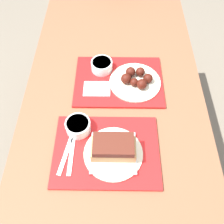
% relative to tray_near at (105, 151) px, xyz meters
% --- Properties ---
extents(ground_plane, '(12.00, 12.00, 0.00)m').
position_rel_tray_near_xyz_m(ground_plane, '(0.03, 0.17, -0.78)').
color(ground_plane, '#706656').
extents(picnic_table, '(0.83, 1.78, 0.78)m').
position_rel_tray_near_xyz_m(picnic_table, '(0.03, 0.17, -0.10)').
color(picnic_table, brown).
rests_on(picnic_table, ground_plane).
extents(picnic_bench_far, '(0.79, 0.28, 0.43)m').
position_rel_tray_near_xyz_m(picnic_bench_far, '(0.03, 1.28, -0.42)').
color(picnic_bench_far, brown).
rests_on(picnic_bench_far, ground_plane).
extents(tray_near, '(0.41, 0.31, 0.01)m').
position_rel_tray_near_xyz_m(tray_near, '(0.00, 0.00, 0.00)').
color(tray_near, red).
rests_on(tray_near, picnic_table).
extents(tray_far, '(0.41, 0.31, 0.01)m').
position_rel_tray_near_xyz_m(tray_far, '(0.05, 0.36, 0.00)').
color(tray_far, red).
rests_on(tray_far, picnic_table).
extents(bowl_coleslaw_near, '(0.10, 0.10, 0.05)m').
position_rel_tray_near_xyz_m(bowl_coleslaw_near, '(-0.12, 0.09, 0.03)').
color(bowl_coleslaw_near, white).
rests_on(bowl_coleslaw_near, tray_near).
extents(brisket_sandwich_plate, '(0.23, 0.23, 0.09)m').
position_rel_tray_near_xyz_m(brisket_sandwich_plate, '(0.03, -0.02, 0.04)').
color(brisket_sandwich_plate, beige).
rests_on(brisket_sandwich_plate, tray_near).
extents(plastic_fork_near, '(0.05, 0.17, 0.00)m').
position_rel_tray_near_xyz_m(plastic_fork_near, '(-0.16, -0.02, 0.01)').
color(plastic_fork_near, white).
rests_on(plastic_fork_near, tray_near).
extents(plastic_knife_near, '(0.02, 0.17, 0.00)m').
position_rel_tray_near_xyz_m(plastic_knife_near, '(-0.13, -0.02, 0.01)').
color(plastic_knife_near, white).
rests_on(plastic_knife_near, tray_near).
extents(condiment_packet, '(0.04, 0.03, 0.01)m').
position_rel_tray_near_xyz_m(condiment_packet, '(0.02, 0.07, 0.01)').
color(condiment_packet, '#3F3F47').
rests_on(condiment_packet, tray_near).
extents(bowl_coleslaw_far, '(0.10, 0.10, 0.05)m').
position_rel_tray_near_xyz_m(bowl_coleslaw_far, '(-0.03, 0.43, 0.03)').
color(bowl_coleslaw_far, white).
rests_on(bowl_coleslaw_far, tray_far).
extents(wings_plate_far, '(0.24, 0.24, 0.06)m').
position_rel_tray_near_xyz_m(wings_plate_far, '(0.13, 0.35, 0.02)').
color(wings_plate_far, beige).
rests_on(wings_plate_far, tray_far).
extents(napkin_far, '(0.12, 0.09, 0.01)m').
position_rel_tray_near_xyz_m(napkin_far, '(-0.05, 0.31, 0.01)').
color(napkin_far, white).
rests_on(napkin_far, tray_far).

